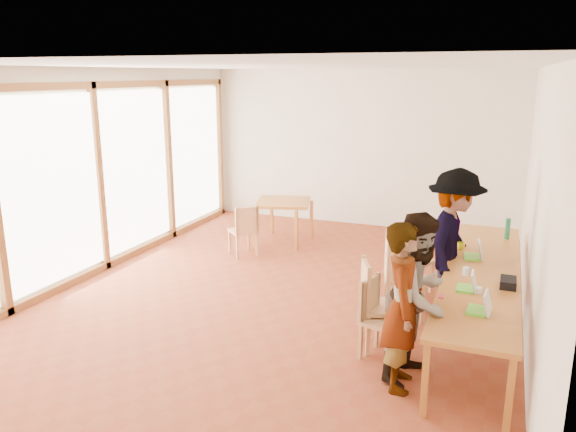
# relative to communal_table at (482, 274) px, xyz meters

# --- Properties ---
(ground) EXTENTS (8.00, 8.00, 0.00)m
(ground) POSITION_rel_communal_table_xyz_m (-2.50, 0.18, -0.70)
(ground) COLOR #954124
(ground) RESTS_ON ground
(wall_back) EXTENTS (6.00, 0.10, 3.00)m
(wall_back) POSITION_rel_communal_table_xyz_m (-2.50, 4.18, 0.80)
(wall_back) COLOR white
(wall_back) RESTS_ON ground
(wall_front) EXTENTS (6.00, 0.10, 3.00)m
(wall_front) POSITION_rel_communal_table_xyz_m (-2.50, -3.82, 0.80)
(wall_front) COLOR white
(wall_front) RESTS_ON ground
(wall_right) EXTENTS (0.10, 8.00, 3.00)m
(wall_right) POSITION_rel_communal_table_xyz_m (0.50, 0.18, 0.80)
(wall_right) COLOR white
(wall_right) RESTS_ON ground
(window_wall) EXTENTS (0.10, 8.00, 3.00)m
(window_wall) POSITION_rel_communal_table_xyz_m (-5.46, 0.18, 0.80)
(window_wall) COLOR white
(window_wall) RESTS_ON ground
(ceiling) EXTENTS (6.00, 8.00, 0.04)m
(ceiling) POSITION_rel_communal_table_xyz_m (-2.50, 0.18, 2.32)
(ceiling) COLOR white
(ceiling) RESTS_ON wall_back
(communal_table) EXTENTS (0.80, 4.00, 0.75)m
(communal_table) POSITION_rel_communal_table_xyz_m (0.00, 0.00, 0.00)
(communal_table) COLOR #C8722C
(communal_table) RESTS_ON ground
(side_table) EXTENTS (0.90, 0.90, 0.75)m
(side_table) POSITION_rel_communal_table_xyz_m (-3.43, 2.47, -0.03)
(side_table) COLOR #C8722C
(side_table) RESTS_ON ground
(chair_near) EXTENTS (0.49, 0.49, 0.45)m
(chair_near) POSITION_rel_communal_table_xyz_m (-0.98, -1.02, -0.18)
(chair_near) COLOR tan
(chair_near) RESTS_ON ground
(chair_mid) EXTENTS (0.59, 0.59, 0.52)m
(chair_mid) POSITION_rel_communal_table_xyz_m (-1.04, -0.84, -0.10)
(chair_mid) COLOR tan
(chair_mid) RESTS_ON ground
(chair_far) EXTENTS (0.59, 0.59, 0.55)m
(chair_far) POSITION_rel_communal_table_xyz_m (-0.99, 0.07, -0.07)
(chair_far) COLOR tan
(chair_far) RESTS_ON ground
(chair_empty) EXTENTS (0.57, 0.57, 0.50)m
(chair_empty) POSITION_rel_communal_table_xyz_m (-1.01, 0.95, -0.13)
(chair_empty) COLOR tan
(chair_empty) RESTS_ON ground
(chair_spare) EXTENTS (0.56, 0.56, 0.46)m
(chair_spare) POSITION_rel_communal_table_xyz_m (-3.70, 1.48, -0.18)
(chair_spare) COLOR tan
(chair_spare) RESTS_ON ground
(person_near) EXTENTS (0.46, 0.64, 1.62)m
(person_near) POSITION_rel_communal_table_xyz_m (-0.63, -1.51, 0.11)
(person_near) COLOR gray
(person_near) RESTS_ON ground
(person_mid) EXTENTS (0.85, 0.97, 1.66)m
(person_mid) POSITION_rel_communal_table_xyz_m (-0.52, -1.28, 0.13)
(person_mid) COLOR gray
(person_mid) RESTS_ON ground
(person_far) EXTENTS (0.79, 1.24, 1.83)m
(person_far) POSITION_rel_communal_table_xyz_m (-0.36, 0.34, 0.21)
(person_far) COLOR gray
(person_far) RESTS_ON ground
(laptop_near) EXTENTS (0.23, 0.26, 0.21)m
(laptop_near) POSITION_rel_communal_table_xyz_m (0.05, -1.25, 0.10)
(laptop_near) COLOR #62D72F
(laptop_near) RESTS_ON communal_table
(laptop_mid) EXTENTS (0.21, 0.24, 0.20)m
(laptop_mid) POSITION_rel_communal_table_xyz_m (-0.10, -0.70, 0.10)
(laptop_mid) COLOR #62D72F
(laptop_mid) RESTS_ON communal_table
(laptop_far) EXTENTS (0.25, 0.28, 0.22)m
(laptop_far) POSITION_rel_communal_table_xyz_m (-0.10, 0.41, 0.11)
(laptop_far) COLOR #62D72F
(laptop_far) RESTS_ON communal_table
(yellow_mug) EXTENTS (0.14, 0.14, 0.09)m
(yellow_mug) POSITION_rel_communal_table_xyz_m (-0.30, 0.71, 0.09)
(yellow_mug) COLOR #D3D50C
(yellow_mug) RESTS_ON communal_table
(green_bottle) EXTENTS (0.07, 0.07, 0.28)m
(green_bottle) POSITION_rel_communal_table_xyz_m (0.24, 1.41, 0.19)
(green_bottle) COLOR #1C613C
(green_bottle) RESTS_ON communal_table
(clear_glass) EXTENTS (0.07, 0.07, 0.09)m
(clear_glass) POSITION_rel_communal_table_xyz_m (-0.16, -0.25, 0.09)
(clear_glass) COLOR silver
(clear_glass) RESTS_ON communal_table
(condiment_cup) EXTENTS (0.08, 0.08, 0.06)m
(condiment_cup) POSITION_rel_communal_table_xyz_m (-0.01, -0.75, 0.08)
(condiment_cup) COLOR white
(condiment_cup) RESTS_ON communal_table
(pink_phone) EXTENTS (0.05, 0.10, 0.01)m
(pink_phone) POSITION_rel_communal_table_xyz_m (-0.34, -1.00, 0.05)
(pink_phone) COLOR #D13B51
(pink_phone) RESTS_ON communal_table
(black_pouch) EXTENTS (0.16, 0.26, 0.09)m
(black_pouch) POSITION_rel_communal_table_xyz_m (0.27, -0.46, 0.09)
(black_pouch) COLOR black
(black_pouch) RESTS_ON communal_table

